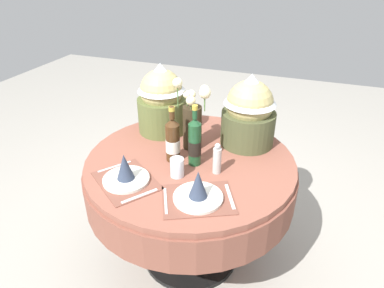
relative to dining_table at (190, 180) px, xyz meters
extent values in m
plane|color=#9E998E|center=(0.00, 0.00, -0.61)|extent=(8.00, 8.00, 0.00)
cylinder|color=brown|center=(0.00, 0.00, 0.13)|extent=(1.19, 1.19, 0.04)
cylinder|color=brown|center=(0.00, 0.00, 0.01)|extent=(1.22, 1.22, 0.20)
cylinder|color=black|center=(0.00, 0.00, -0.24)|extent=(0.12, 0.12, 0.69)
cylinder|color=black|center=(0.00, 0.00, -0.60)|extent=(0.63, 0.63, 0.03)
cube|color=brown|center=(-0.23, -0.32, 0.15)|extent=(0.43, 0.41, 0.00)
cylinder|color=silver|center=(-0.23, -0.32, 0.16)|extent=(0.24, 0.24, 0.02)
cone|color=#2D384C|center=(-0.23, -0.32, 0.24)|extent=(0.09, 0.09, 0.14)
cube|color=silver|center=(-0.36, -0.23, 0.15)|extent=(0.12, 0.16, 0.00)
cube|color=silver|center=(-0.11, -0.41, 0.15)|extent=(0.13, 0.16, 0.00)
cube|color=brown|center=(0.16, -0.33, 0.15)|extent=(0.42, 0.38, 0.00)
cylinder|color=silver|center=(0.16, -0.33, 0.16)|extent=(0.24, 0.24, 0.02)
cone|color=#2D384C|center=(0.16, -0.33, 0.24)|extent=(0.09, 0.09, 0.14)
cube|color=silver|center=(0.02, -0.40, 0.15)|extent=(0.09, 0.18, 0.00)
cube|color=silver|center=(0.30, -0.27, 0.15)|extent=(0.10, 0.18, 0.00)
cylinder|color=#332819|center=(-0.03, 0.13, 0.28)|extent=(0.11, 0.11, 0.26)
sphere|color=beige|center=(0.03, 0.14, 0.52)|extent=(0.05, 0.05, 0.05)
cylinder|color=#4C7038|center=(0.03, 0.14, 0.46)|extent=(0.01, 0.01, 0.09)
sphere|color=beige|center=(-0.11, 0.10, 0.56)|extent=(0.06, 0.06, 0.06)
cylinder|color=#4C7038|center=(-0.11, 0.10, 0.47)|extent=(0.01, 0.01, 0.13)
sphere|color=beige|center=(-0.03, 0.10, 0.46)|extent=(0.05, 0.05, 0.05)
cylinder|color=#4C7038|center=(-0.03, 0.10, 0.43)|extent=(0.01, 0.01, 0.03)
sphere|color=beige|center=(-0.07, 0.13, 0.48)|extent=(0.05, 0.05, 0.05)
cylinder|color=#4C7038|center=(-0.07, 0.13, 0.44)|extent=(0.01, 0.01, 0.06)
sphere|color=beige|center=(-0.05, 0.15, 0.48)|extent=(0.05, 0.05, 0.05)
cylinder|color=#4C7038|center=(-0.05, 0.15, 0.44)|extent=(0.01, 0.01, 0.05)
sphere|color=beige|center=(0.05, 0.10, 0.52)|extent=(0.06, 0.06, 0.06)
cylinder|color=#4C7038|center=(0.05, 0.10, 0.45)|extent=(0.01, 0.01, 0.09)
cylinder|color=#194223|center=(0.04, -0.04, 0.27)|extent=(0.07, 0.07, 0.25)
cylinder|color=black|center=(0.04, -0.04, 0.25)|extent=(0.07, 0.07, 0.08)
cone|color=#194223|center=(0.04, -0.04, 0.41)|extent=(0.07, 0.07, 0.03)
cylinder|color=#194223|center=(0.04, -0.04, 0.46)|extent=(0.03, 0.03, 0.07)
cylinder|color=#B29933|center=(0.04, -0.04, 0.49)|extent=(0.03, 0.03, 0.02)
cylinder|color=#422814|center=(-0.09, -0.04, 0.26)|extent=(0.08, 0.08, 0.22)
cylinder|color=silver|center=(-0.09, -0.04, 0.24)|extent=(0.08, 0.08, 0.07)
cone|color=#422814|center=(-0.09, -0.04, 0.39)|extent=(0.08, 0.08, 0.04)
cylinder|color=#422814|center=(-0.09, -0.04, 0.44)|extent=(0.03, 0.03, 0.07)
cylinder|color=#B29933|center=(-0.09, -0.04, 0.46)|extent=(0.03, 0.03, 0.02)
cylinder|color=silver|center=(-0.01, -0.18, 0.20)|extent=(0.07, 0.07, 0.10)
cylinder|color=#B7B2AD|center=(0.18, -0.08, 0.22)|extent=(0.05, 0.05, 0.15)
sphere|color=#B7B7BC|center=(0.18, -0.08, 0.31)|extent=(0.03, 0.03, 0.03)
cylinder|color=#566033|center=(-0.29, 0.28, 0.26)|extent=(0.31, 0.31, 0.22)
sphere|color=tan|center=(-0.29, 0.28, 0.43)|extent=(0.27, 0.27, 0.27)
cone|color=silver|center=(-0.29, 0.28, 0.51)|extent=(0.30, 0.30, 0.17)
cylinder|color=#474C2D|center=(0.26, 0.29, 0.25)|extent=(0.32, 0.32, 0.21)
sphere|color=tan|center=(0.26, 0.29, 0.41)|extent=(0.27, 0.27, 0.27)
cone|color=silver|center=(0.26, 0.29, 0.50)|extent=(0.31, 0.31, 0.18)
camera|label=1|loc=(0.57, -1.56, 1.19)|focal=31.95mm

